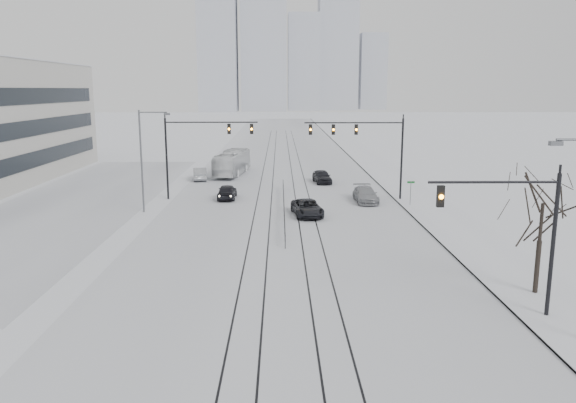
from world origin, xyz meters
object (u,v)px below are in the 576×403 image
Objects in this scene: sedan_nb_right at (366,195)px; box_truck at (232,163)px; sedan_sb_outer at (200,174)px; traffic_mast_near at (520,225)px; sedan_nb_front at (307,208)px; bare_tree at (542,213)px; sedan_nb_far at (322,177)px; sedan_sb_inner at (227,192)px.

box_truck is (-14.38, 17.86, 0.80)m from sedan_nb_right.
traffic_mast_near is at bearing 107.17° from sedan_sb_outer.
box_truck is (-8.43, 23.80, 0.84)m from sedan_nb_front.
traffic_mast_near is 24.18m from sedan_nb_front.
sedan_nb_front is at bearing 120.27° from bare_tree.
sedan_sb_outer is 14.77m from sedan_nb_far.
sedan_sb_inner is 12.84m from sedan_sb_outer.
sedan_nb_far is at bearing 74.20° from sedan_nb_front.
sedan_sb_outer is (-23.20, 38.95, -3.75)m from bare_tree.
sedan_nb_front is at bearing 112.09° from sedan_sb_outer.
box_truck is at bearing 114.55° from bare_tree.
traffic_mast_near is at bearing -85.26° from sedan_nb_right.
sedan_sb_outer is 5.45m from box_truck.
box_truck reaches higher than sedan_sb_inner.
box_truck reaches higher than sedan_sb_outer.
sedan_sb_inner is at bearing 118.76° from traffic_mast_near.
bare_tree reaches higher than sedan_nb_right.
sedan_nb_front is 8.40m from sedan_nb_right.
sedan_nb_right is 0.46× the size of box_truck.
box_truck is (-10.99, 6.48, 0.77)m from sedan_nb_far.
sedan_nb_far is (-3.38, 11.38, 0.02)m from sedan_nb_right.
bare_tree is at bearing -67.12° from sedan_nb_front.
box_truck is (3.57, 4.04, 0.78)m from sedan_sb_outer.
bare_tree is 25.95m from sedan_nb_right.
bare_tree is 22.54m from sedan_nb_front.
sedan_nb_front is at bearing -105.49° from sedan_nb_far.
sedan_nb_far reaches higher than sedan_nb_right.
bare_tree is 1.38× the size of sedan_nb_far.
sedan_nb_front is at bearing -136.06° from sedan_nb_right.
box_truck is at bearing 110.53° from traffic_mast_near.
sedan_nb_front is 25.26m from box_truck.
bare_tree is at bearing 125.11° from sedan_sb_inner.
sedan_nb_right is at bearing 37.59° from sedan_nb_front.
sedan_sb_outer is 22.65m from sedan_nb_right.
box_truck is (-19.63, 42.99, -2.96)m from bare_tree.
bare_tree reaches higher than sedan_nb_front.
bare_tree is 47.35m from box_truck.
bare_tree is (2.41, 3.00, -0.07)m from traffic_mast_near.
traffic_mast_near reaches higher than sedan_nb_far.
bare_tree reaches higher than box_truck.
sedan_sb_inner is (-16.40, 29.88, -3.82)m from traffic_mast_near.
sedan_sb_inner is 0.99× the size of sedan_nb_far.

